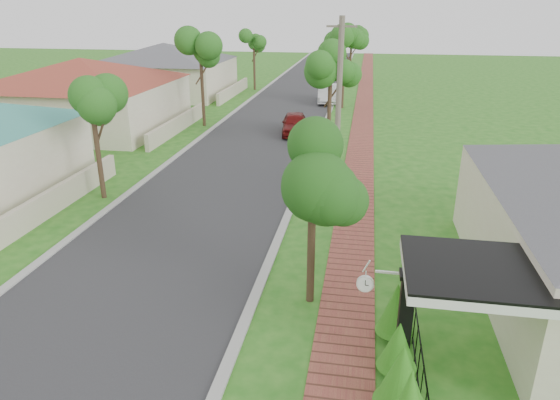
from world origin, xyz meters
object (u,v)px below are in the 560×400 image
Objects in this scene: utility_pole at (338,109)px; near_tree at (313,174)px; station_clock at (367,283)px; parked_car_white at (327,94)px; porch_post at (404,328)px; parked_car_red at (295,124)px.

near_tree is at bearing -90.67° from utility_pole.
station_clock is at bearing -82.57° from utility_pole.
station_clock is (3.58, -32.82, 1.20)m from parked_car_white.
porch_post is 2.40× the size of station_clock.
utility_pole is (3.30, -10.53, 3.07)m from parked_car_red.
parked_car_red is (-5.55, 21.62, -0.44)m from porch_post.
parked_car_white is at bearing 95.63° from utility_pole.
station_clock is at bearing -85.43° from parked_car_red.
parked_car_white is 0.61× the size of utility_pole.
station_clock is at bearing -54.56° from near_tree.
utility_pole is 10.93m from station_clock.
utility_pole reaches higher than porch_post.
porch_post is 22.33m from parked_car_red.
near_tree is (3.20, -19.12, 3.05)m from parked_car_red.
porch_post is 11.62m from utility_pole.
near_tree is 8.59m from utility_pole.
parked_car_red is 0.54× the size of utility_pole.
utility_pole is 7.04× the size of station_clock.
porch_post is 0.63× the size of parked_car_red.
parked_car_red is 11.46m from utility_pole.
parked_car_white is at bearing 96.22° from station_clock.
porch_post is at bearing -25.05° from station_clock.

